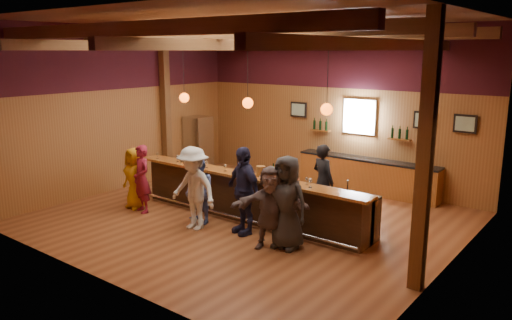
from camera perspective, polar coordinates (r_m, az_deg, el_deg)
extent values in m
plane|color=brown|center=(11.72, -0.90, -6.71)|extent=(9.00, 9.00, 0.00)
cube|color=brown|center=(14.50, 9.03, 5.98)|extent=(9.00, 0.04, 4.50)
cube|color=brown|center=(8.48, -18.07, 0.97)|extent=(9.00, 0.04, 4.50)
cube|color=brown|center=(14.41, -15.14, 5.66)|extent=(0.04, 8.00, 4.50)
cube|color=brown|center=(9.12, 21.75, 1.46)|extent=(0.04, 8.00, 4.50)
cube|color=brown|center=(11.09, -0.99, 15.83)|extent=(9.00, 8.00, 0.04)
cube|color=#380F17|center=(14.39, 9.18, 11.52)|extent=(9.00, 0.01, 1.70)
cube|color=#380F17|center=(14.30, -15.41, 11.23)|extent=(0.01, 8.00, 1.70)
cube|color=#380F17|center=(8.98, 22.35, 10.28)|extent=(0.01, 8.00, 1.70)
cube|color=#533117|center=(15.24, -10.30, 6.25)|extent=(0.22, 0.22, 4.50)
cube|color=#533117|center=(8.22, 18.79, 0.57)|extent=(0.22, 0.22, 4.50)
cube|color=#533117|center=(8.93, -13.49, 14.38)|extent=(8.80, 0.20, 0.25)
cube|color=#533117|center=(10.31, -4.56, 14.38)|extent=(8.80, 0.20, 0.25)
cube|color=#533117|center=(11.87, 2.13, 14.15)|extent=(8.80, 0.20, 0.25)
cube|color=#533117|center=(13.55, 7.21, 13.86)|extent=(8.80, 0.20, 0.25)
cube|color=#533117|center=(13.15, -11.50, 12.66)|extent=(0.18, 7.80, 0.22)
cube|color=#533117|center=(11.07, -0.97, 12.99)|extent=(0.18, 7.80, 0.22)
cube|color=#533117|center=(9.49, 13.69, 12.73)|extent=(0.18, 7.80, 0.22)
cube|color=black|center=(11.56, -0.91, -4.25)|extent=(6.00, 0.60, 1.05)
cube|color=brown|center=(11.27, -1.49, -1.76)|extent=(6.30, 0.50, 0.06)
cube|color=black|center=(11.74, 0.24, -1.96)|extent=(6.00, 0.48, 0.05)
cube|color=black|center=(11.87, 0.24, -4.18)|extent=(6.00, 0.48, 0.90)
cube|color=silver|center=(10.70, 8.79, -3.80)|extent=(0.45, 0.40, 0.14)
cube|color=silver|center=(10.48, 11.19, -4.25)|extent=(0.45, 0.40, 0.14)
cylinder|color=silver|center=(11.36, -2.24, -6.54)|extent=(6.00, 0.06, 0.06)
cube|color=brown|center=(14.04, 12.52, -1.85)|extent=(4.00, 0.50, 0.90)
cube|color=black|center=(13.93, 12.61, 0.05)|extent=(4.00, 0.52, 0.05)
cube|color=silver|center=(14.11, 11.75, 4.88)|extent=(0.95, 0.08, 0.95)
cube|color=white|center=(14.07, 11.66, 4.86)|extent=(0.78, 0.01, 0.78)
cube|color=black|center=(15.07, 4.88, 5.76)|extent=(0.55, 0.04, 0.45)
cube|color=silver|center=(15.05, 4.83, 5.75)|extent=(0.45, 0.01, 0.35)
cube|color=black|center=(13.42, 18.67, 4.32)|extent=(0.55, 0.04, 0.45)
cube|color=silver|center=(13.39, 18.64, 4.31)|extent=(0.45, 0.01, 0.35)
cube|color=black|center=(13.13, 22.79, 3.84)|extent=(0.55, 0.04, 0.45)
cube|color=silver|center=(13.11, 22.76, 3.83)|extent=(0.45, 0.01, 0.35)
cube|color=brown|center=(14.68, 7.34, 3.36)|extent=(0.60, 0.18, 0.04)
cylinder|color=black|center=(14.76, 6.69, 4.01)|extent=(0.07, 0.07, 0.26)
cylinder|color=black|center=(14.66, 7.36, 3.94)|extent=(0.07, 0.07, 0.26)
cylinder|color=black|center=(14.56, 8.03, 3.86)|extent=(0.07, 0.07, 0.26)
cube|color=brown|center=(13.65, 16.05, 2.28)|extent=(0.60, 0.18, 0.04)
cylinder|color=black|center=(13.70, 15.32, 3.00)|extent=(0.07, 0.07, 0.26)
cylinder|color=black|center=(13.62, 16.09, 2.90)|extent=(0.07, 0.07, 0.26)
cylinder|color=black|center=(13.55, 16.88, 2.80)|extent=(0.07, 0.07, 0.26)
cylinder|color=black|center=(12.43, -8.29, 9.92)|extent=(0.01, 0.01, 1.25)
sphere|color=#FE550C|center=(12.47, -8.20, 7.05)|extent=(0.24, 0.24, 0.24)
cylinder|color=black|center=(11.08, -0.96, 9.75)|extent=(0.01, 0.01, 1.25)
sphere|color=#FE550C|center=(11.13, -0.95, 6.54)|extent=(0.24, 0.24, 0.24)
cylinder|color=black|center=(9.96, 8.19, 9.32)|extent=(0.01, 0.01, 1.25)
sphere|color=#FE550C|center=(10.01, 8.08, 5.75)|extent=(0.24, 0.24, 0.24)
cube|color=silver|center=(16.01, -6.59, 1.77)|extent=(0.70, 0.70, 1.80)
imported|color=#BA7C11|center=(12.65, -13.71, -2.02)|extent=(0.80, 0.57, 1.52)
imported|color=maroon|center=(12.28, -12.92, -2.12)|extent=(0.69, 0.55, 1.65)
imported|color=#4D5F9B|center=(11.27, -6.50, -3.54)|extent=(0.85, 0.73, 1.52)
imported|color=silver|center=(10.89, -7.17, -3.24)|extent=(1.19, 0.69, 1.84)
imported|color=#1C1C39|center=(10.56, -1.45, -3.50)|extent=(1.20, 0.78, 1.89)
imported|color=brown|center=(9.83, 1.65, -5.43)|extent=(1.55, 1.26, 1.66)
imported|color=#2A2A2D|center=(9.81, 3.51, -4.85)|extent=(0.95, 0.65, 1.87)
imported|color=black|center=(11.70, 7.66, -2.39)|extent=(0.73, 0.59, 1.74)
cylinder|color=brown|center=(11.05, 0.55, -1.28)|extent=(0.21, 0.21, 0.23)
cylinder|color=black|center=(10.82, 2.00, -1.50)|extent=(0.08, 0.08, 0.26)
cylinder|color=black|center=(10.78, 2.00, -0.61)|extent=(0.03, 0.03, 0.09)
cylinder|color=black|center=(10.80, 2.56, -1.49)|extent=(0.08, 0.08, 0.28)
cylinder|color=black|center=(10.75, 2.57, -0.52)|extent=(0.03, 0.03, 0.10)
cylinder|color=silver|center=(13.11, -11.18, 0.18)|extent=(0.06, 0.06, 0.01)
cylinder|color=silver|center=(13.10, -11.18, 0.39)|extent=(0.01, 0.01, 0.09)
sphere|color=silver|center=(13.09, -11.20, 0.71)|extent=(0.07, 0.07, 0.07)
cylinder|color=silver|center=(12.65, -8.95, -0.17)|extent=(0.07, 0.07, 0.01)
cylinder|color=silver|center=(12.64, -8.96, 0.07)|extent=(0.01, 0.01, 0.10)
sphere|color=silver|center=(12.62, -8.97, 0.44)|extent=(0.08, 0.08, 0.08)
cylinder|color=silver|center=(12.29, -6.57, -0.48)|extent=(0.07, 0.07, 0.01)
cylinder|color=silver|center=(12.27, -6.58, -0.22)|extent=(0.01, 0.01, 0.11)
sphere|color=silver|center=(12.25, -6.59, 0.18)|extent=(0.09, 0.09, 0.09)
cylinder|color=silver|center=(11.90, -5.68, -0.89)|extent=(0.07, 0.07, 0.01)
cylinder|color=silver|center=(11.89, -5.68, -0.64)|extent=(0.01, 0.01, 0.10)
sphere|color=silver|center=(11.87, -5.69, -0.27)|extent=(0.08, 0.08, 0.08)
cylinder|color=silver|center=(11.55, -3.54, -1.26)|extent=(0.07, 0.07, 0.01)
cylinder|color=silver|center=(11.54, -3.54, -1.02)|extent=(0.01, 0.01, 0.09)
sphere|color=silver|center=(11.52, -3.54, -0.65)|extent=(0.07, 0.07, 0.07)
cylinder|color=silver|center=(10.84, 1.77, -2.16)|extent=(0.06, 0.06, 0.01)
cylinder|color=silver|center=(10.82, 1.77, -1.92)|extent=(0.01, 0.01, 0.09)
sphere|color=silver|center=(10.81, 1.77, -1.54)|extent=(0.07, 0.07, 0.07)
cylinder|color=silver|center=(10.45, 5.80, -2.77)|extent=(0.06, 0.06, 0.01)
cylinder|color=silver|center=(10.44, 5.80, -2.52)|extent=(0.01, 0.01, 0.09)
sphere|color=silver|center=(10.42, 5.81, -2.14)|extent=(0.07, 0.07, 0.07)
cylinder|color=silver|center=(10.23, 6.21, -3.12)|extent=(0.08, 0.08, 0.01)
cylinder|color=silver|center=(10.21, 6.22, -2.80)|extent=(0.01, 0.01, 0.11)
sphere|color=silver|center=(10.19, 6.23, -2.30)|extent=(0.09, 0.09, 0.09)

